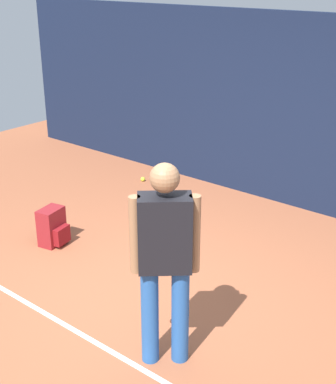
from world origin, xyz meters
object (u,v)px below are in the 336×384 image
object	(u,v)px
backpack	(53,227)
tennis_ball_by_fence	(133,229)
tennis_ball_near_player	(143,179)
tennis_player	(165,255)

from	to	relation	value
backpack	tennis_ball_by_fence	distance (m)	0.97
backpack	tennis_ball_near_player	xyz separation A→B (m)	(-0.52, 2.14, -0.18)
tennis_player	backpack	xyz separation A→B (m)	(-2.28, 0.74, -0.76)
tennis_ball_near_player	tennis_player	bearing A→B (deg)	-45.81
tennis_ball_near_player	tennis_ball_by_fence	world-z (taller)	same
tennis_ball_by_fence	tennis_ball_near_player	bearing A→B (deg)	127.71
backpack	tennis_ball_near_player	distance (m)	2.21
tennis_ball_near_player	tennis_ball_by_fence	distance (m)	1.69
tennis_ball_near_player	tennis_ball_by_fence	size ratio (longest dim) A/B	1.00
tennis_player	backpack	bearing A→B (deg)	120.82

